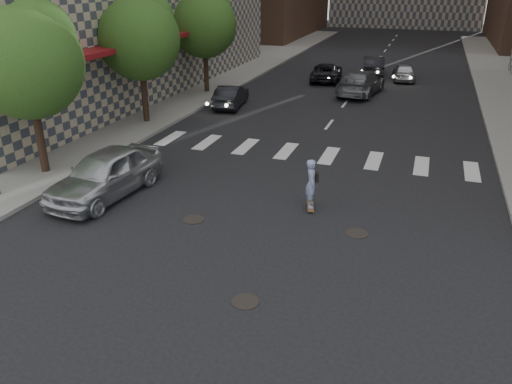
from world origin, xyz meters
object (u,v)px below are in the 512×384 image
traffic_car_a (231,96)px  traffic_car_b (361,82)px  tree_a (29,58)px  traffic_car_e (373,66)px  tree_b (141,35)px  silver_sedan (106,174)px  skateboarder (312,183)px  tree_c (206,22)px  traffic_car_d (404,72)px  traffic_car_c (327,72)px

traffic_car_a → traffic_car_b: (7.00, 6.08, 0.15)m
tree_a → traffic_car_a: bearing=77.0°
traffic_car_a → traffic_car_e: bearing=-125.0°
tree_b → silver_sedan: size_ratio=1.31×
skateboarder → traffic_car_a: 14.92m
tree_c → silver_sedan: size_ratio=1.31×
tree_a → skateboarder: tree_a is taller
tree_b → tree_c: bearing=90.0°
silver_sedan → skateboarder: bearing=15.3°
tree_b → traffic_car_a: tree_b is taller
silver_sedan → traffic_car_d: 27.45m
silver_sedan → traffic_car_b: silver_sedan is taller
traffic_car_b → traffic_car_a: bearing=48.7°
traffic_car_b → traffic_car_d: bearing=-104.5°
traffic_car_e → tree_c: bearing=38.3°
traffic_car_d → traffic_car_b: bearing=61.1°
traffic_car_b → tree_c: bearing=23.7°
traffic_car_e → traffic_car_a: bearing=55.0°
traffic_car_a → traffic_car_d: traffic_car_d is taller
traffic_car_c → traffic_car_d: 5.95m
traffic_car_b → traffic_car_d: 6.48m
silver_sedan → traffic_car_e: 28.14m
traffic_car_d → traffic_car_c: bearing=14.0°
tree_c → traffic_car_e: bearing=46.1°
tree_a → traffic_car_b: bearing=62.2°
traffic_car_e → silver_sedan: bearing=69.3°
tree_c → traffic_car_d: (12.40, 8.86, -3.98)m
tree_b → skateboarder: tree_b is taller
traffic_car_c → silver_sedan: bearing=74.7°
traffic_car_d → tree_b: bearing=47.0°
tree_c → skateboarder: (10.94, -15.81, -3.70)m
traffic_car_a → traffic_car_d: size_ratio=1.02×
skateboarder → traffic_car_b: skateboarder is taller
traffic_car_c → traffic_car_e: 4.67m
traffic_car_a → skateboarder: bearing=114.6°
traffic_car_a → traffic_car_c: 10.71m
tree_c → traffic_car_a: (2.95, -3.21, -3.98)m
tree_b → traffic_car_c: (6.84, 14.76, -3.99)m
tree_b → traffic_car_d: size_ratio=1.68×
traffic_car_c → traffic_car_d: size_ratio=1.20×
tree_a → tree_c: same height
tree_c → traffic_car_c: size_ratio=1.39×
traffic_car_a → traffic_car_e: size_ratio=0.89×
skateboarder → traffic_car_d: size_ratio=0.46×
tree_c → traffic_car_b: 11.05m
skateboarder → traffic_car_a: (-7.99, 12.60, -0.29)m
skateboarder → silver_sedan: bearing=174.6°
tree_c → silver_sedan: tree_c is taller
tree_a → traffic_car_e: bearing=69.4°
tree_c → traffic_car_c: bearing=44.7°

